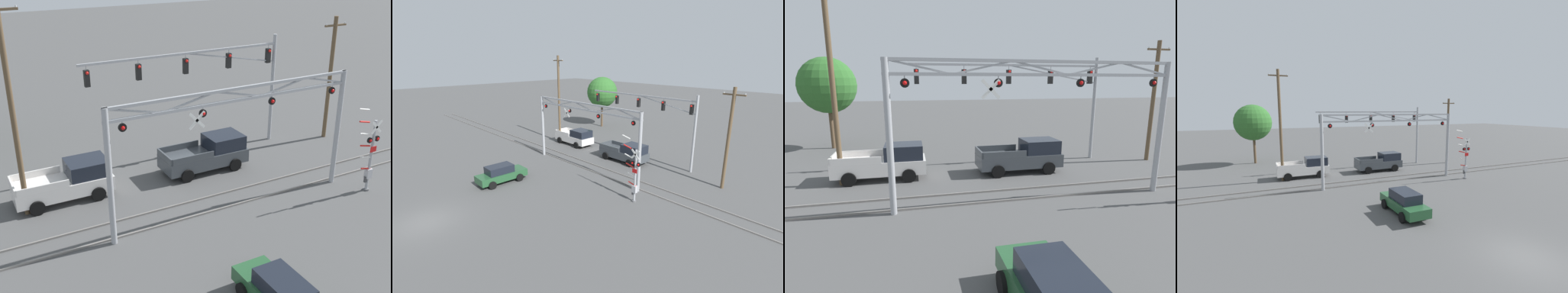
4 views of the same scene
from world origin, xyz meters
The scene contains 12 objects.
ground_plane centered at (0.00, 0.00, 0.00)m, with size 200.00×200.00×0.00m, color #4C4C4C.
rail_track_near centered at (0.00, 14.78, 0.05)m, with size 80.00×0.08×0.10m, color gray.
rail_track_far centered at (0.00, 16.22, 0.05)m, with size 80.00×0.08×0.10m, color gray.
crossing_gantry centered at (-0.01, 14.50, 4.49)m, with size 13.71×0.30×6.68m.
crossing_signal_mast centered at (7.63, 12.75, 2.05)m, with size 1.83×0.35×5.11m.
traffic_signal_span centered at (3.49, 21.75, 5.36)m, with size 13.46×0.39×7.43m.
pickup_truck_lead centered at (1.22, 19.49, 1.03)m, with size 5.34×2.30×2.08m.
pickup_truck_following centered at (-7.34, 19.83, 1.03)m, with size 5.26×2.30×2.08m.
sedan_waiting centered at (-2.72, 7.08, 0.82)m, with size 1.87×4.35×1.62m.
utility_pole_left centered at (-9.77, 19.22, 5.61)m, with size 1.80×0.28×10.92m.
utility_pole_right centered at (11.27, 20.22, 4.41)m, with size 1.80×0.28×8.53m.
background_tree_beyond_span centered at (-12.54, 29.87, 5.42)m, with size 4.70×4.70×7.78m.
Camera 2 is at (20.92, -4.50, 10.82)m, focal length 28.00 mm.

